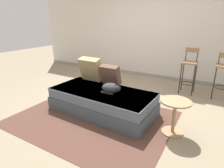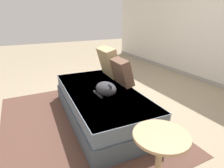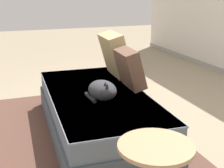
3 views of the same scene
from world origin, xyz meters
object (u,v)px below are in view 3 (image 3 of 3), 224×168
Objects in this scene: throw_pillow_corner at (115,54)px; throw_pillow_middle at (130,68)px; cat at (102,90)px; couch at (97,112)px.

throw_pillow_middle is (0.47, -0.02, -0.05)m from throw_pillow_corner.
cat is at bearing -57.26° from throw_pillow_middle.
throw_pillow_corner is at bearing 151.58° from cat.
throw_pillow_middle is at bearing 122.74° from cat.
throw_pillow_middle reaches higher than cat.
throw_pillow_middle is 1.10× the size of cat.
cat is (0.70, -0.38, -0.16)m from throw_pillow_corner.
throw_pillow_middle is at bearing -2.27° from throw_pillow_corner.
couch is 0.35m from cat.
couch is 5.33× the size of cat.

